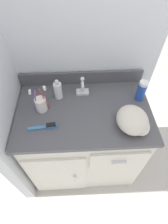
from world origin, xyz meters
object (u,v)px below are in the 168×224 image
at_px(shaving_cream_can, 141,91).
at_px(toothbrush_cup, 41,104).
at_px(hairbrush, 46,126).
at_px(hand_towel, 134,121).
at_px(soap_dispenser, 58,90).

bearing_deg(shaving_cream_can, toothbrush_cup, -174.58).
relative_size(hairbrush, hand_towel, 0.83).
distance_m(toothbrush_cup, hairbrush, 0.16).
height_order(toothbrush_cup, hairbrush, toothbrush_cup).
bearing_deg(soap_dispenser, shaving_cream_can, -4.73).
height_order(soap_dispenser, hand_towel, soap_dispenser).
bearing_deg(hairbrush, hand_towel, -6.77).
height_order(soap_dispenser, shaving_cream_can, same).
bearing_deg(toothbrush_cup, hairbrush, -74.70).
relative_size(toothbrush_cup, shaving_cream_can, 1.28).
bearing_deg(shaving_cream_can, soap_dispenser, 175.27).
bearing_deg(hand_towel, soap_dispenser, 149.41).
bearing_deg(hand_towel, hairbrush, 178.18).
xyz_separation_m(toothbrush_cup, hairbrush, (0.04, -0.15, -0.04)).
xyz_separation_m(soap_dispenser, hand_towel, (0.47, -0.28, -0.01)).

